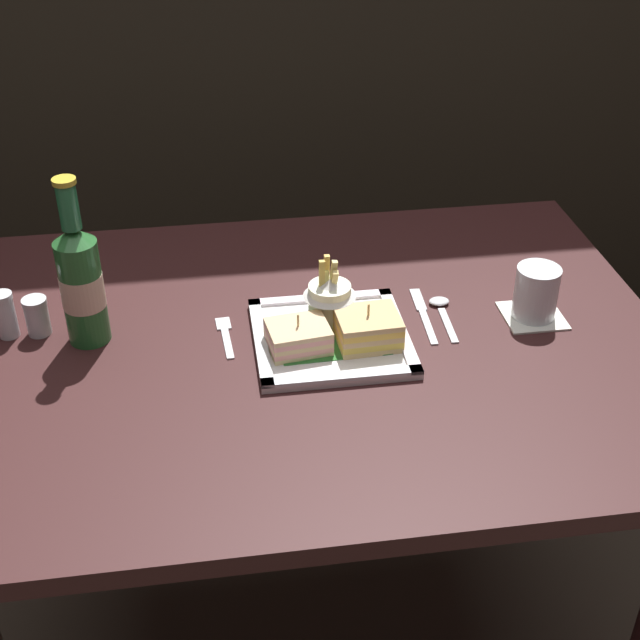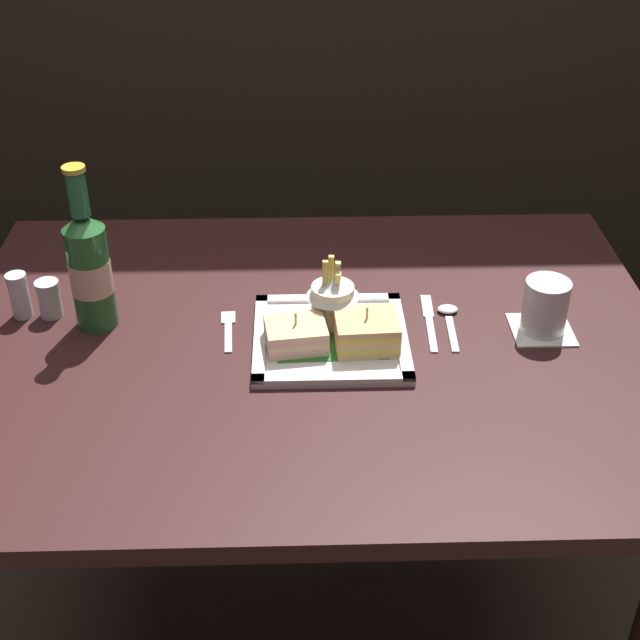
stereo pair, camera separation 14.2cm
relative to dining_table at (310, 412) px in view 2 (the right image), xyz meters
The scene contains 14 objects.
ground_plane 0.61m from the dining_table, ahead, with size 6.00×6.00×0.00m, color #483D31.
dining_table is the anchor object (origin of this frame).
square_plate 0.16m from the dining_table, 15.44° to the right, with size 0.25×0.25×0.02m.
sandwich_half_left 0.19m from the dining_table, 123.43° to the right, with size 0.10×0.09×0.06m.
sandwich_half_right 0.21m from the dining_table, 20.41° to the right, with size 0.10×0.09×0.07m.
fries_cup 0.22m from the dining_table, 42.35° to the left, with size 0.09×0.09×0.12m.
beer_bottle 0.44m from the dining_table, behind, with size 0.07×0.07×0.28m.
drink_coaster 0.42m from the dining_table, ahead, with size 0.10×0.10×0.00m, color white.
water_glass 0.43m from the dining_table, ahead, with size 0.07×0.07×0.09m.
fork 0.21m from the dining_table, 166.25° to the left, with size 0.03×0.12×0.00m.
knife 0.26m from the dining_table, 13.70° to the left, with size 0.02×0.17×0.00m.
spoon 0.29m from the dining_table, 13.33° to the left, with size 0.04×0.14×0.01m.
salt_shaker 0.53m from the dining_table, behind, with size 0.03×0.03×0.08m.
pepper_shaker 0.48m from the dining_table, 168.96° to the left, with size 0.04×0.04×0.07m.
Camera 2 is at (-0.02, -1.20, 1.58)m, focal length 49.67 mm.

